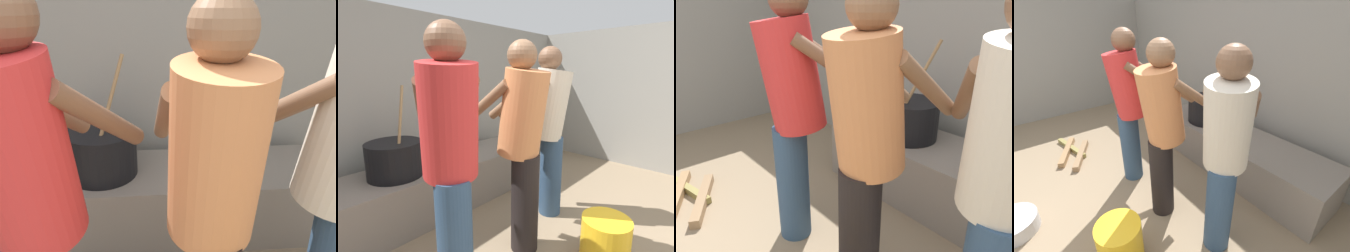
% 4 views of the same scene
% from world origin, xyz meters
% --- Properties ---
extents(ground_plane, '(10.97, 10.97, 0.00)m').
position_xyz_m(ground_plane, '(0.00, 0.00, 0.00)').
color(ground_plane, '#847056').
extents(block_enclosure_rear, '(5.68, 0.20, 1.90)m').
position_xyz_m(block_enclosure_rear, '(0.00, 2.56, 0.95)').
color(block_enclosure_rear, gray).
rests_on(block_enclosure_rear, ground_plane).
extents(hearth_ledge, '(2.10, 0.60, 0.45)m').
position_xyz_m(hearth_ledge, '(0.25, 2.04, 0.22)').
color(hearth_ledge, slate).
rests_on(hearth_ledge, ground_plane).
extents(cooking_pot_main, '(0.44, 0.44, 0.74)m').
position_xyz_m(cooking_pot_main, '(-0.22, 2.03, 0.60)').
color(cooking_pot_main, black).
rests_on(cooking_pot_main, hearth_ledge).
extents(cook_in_orange_shirt, '(0.35, 0.64, 1.51)m').
position_xyz_m(cook_in_orange_shirt, '(0.27, 1.07, 0.86)').
color(cook_in_orange_shirt, black).
rests_on(cook_in_orange_shirt, ground_plane).
extents(cook_in_cream_shirt, '(0.62, 0.71, 1.51)m').
position_xyz_m(cook_in_cream_shirt, '(0.81, 1.20, 0.86)').
color(cook_in_cream_shirt, navy).
rests_on(cook_in_cream_shirt, ground_plane).
extents(cook_in_red_shirt, '(0.61, 0.72, 1.55)m').
position_xyz_m(cook_in_red_shirt, '(-0.32, 1.08, 0.88)').
color(cook_in_red_shirt, navy).
rests_on(cook_in_red_shirt, ground_plane).
extents(bucket_yellow_plastic, '(0.32, 0.32, 0.35)m').
position_xyz_m(bucket_yellow_plastic, '(0.50, 0.53, 0.17)').
color(bucket_yellow_plastic, gold).
rests_on(bucket_yellow_plastic, ground_plane).
extents(firewood_pile, '(0.87, 0.46, 0.07)m').
position_xyz_m(firewood_pile, '(-1.21, 0.64, 0.03)').
color(firewood_pile, '#886949').
rests_on(firewood_pile, ground_plane).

